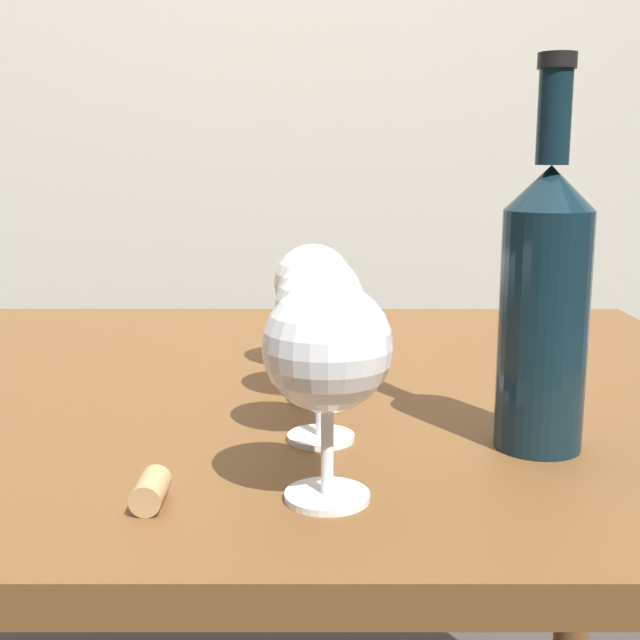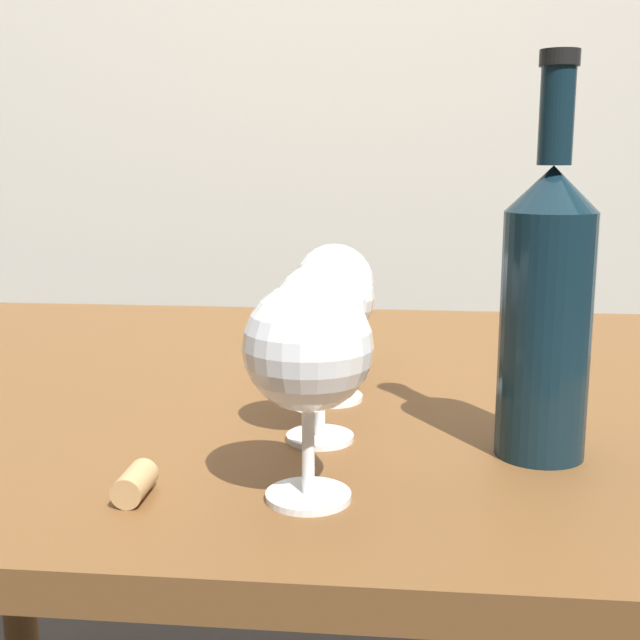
{
  "view_description": "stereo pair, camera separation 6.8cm",
  "coord_description": "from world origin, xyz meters",
  "px_view_note": "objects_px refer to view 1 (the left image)",
  "views": [
    {
      "loc": [
        0.08,
        -0.86,
        0.95
      ],
      "look_at": [
        0.08,
        -0.19,
        0.81
      ],
      "focal_mm": 46.38,
      "sensor_mm": 36.0,
      "label": 1
    },
    {
      "loc": [
        0.15,
        -0.85,
        0.95
      ],
      "look_at": [
        0.08,
        -0.19,
        0.81
      ],
      "focal_mm": 46.38,
      "sensor_mm": 36.0,
      "label": 2
    }
  ],
  "objects_px": {
    "wine_glass_cabernet": "(320,314)",
    "wine_glass_white": "(319,301)",
    "wine_glass_merlot": "(326,351)",
    "wine_bottle": "(543,301)",
    "cork": "(150,491)",
    "wine_glass_chardonnay": "(312,286)"
  },
  "relations": [
    {
      "from": "wine_glass_cabernet",
      "to": "wine_glass_white",
      "type": "bearing_deg",
      "value": 90.58
    },
    {
      "from": "wine_glass_merlot",
      "to": "wine_glass_cabernet",
      "type": "xyz_separation_m",
      "value": [
        -0.0,
        0.12,
        0.0
      ]
    },
    {
      "from": "wine_glass_white",
      "to": "cork",
      "type": "distance_m",
      "value": 0.29
    },
    {
      "from": "wine_glass_cabernet",
      "to": "wine_glass_white",
      "type": "xyz_separation_m",
      "value": [
        -0.0,
        0.12,
        -0.01
      ]
    },
    {
      "from": "wine_glass_white",
      "to": "wine_glass_cabernet",
      "type": "bearing_deg",
      "value": -89.42
    },
    {
      "from": "wine_glass_cabernet",
      "to": "wine_bottle",
      "type": "bearing_deg",
      "value": -5.21
    },
    {
      "from": "wine_glass_merlot",
      "to": "wine_glass_cabernet",
      "type": "distance_m",
      "value": 0.12
    },
    {
      "from": "wine_glass_merlot",
      "to": "cork",
      "type": "height_order",
      "value": "wine_glass_merlot"
    },
    {
      "from": "wine_glass_merlot",
      "to": "wine_bottle",
      "type": "xyz_separation_m",
      "value": [
        0.18,
        0.11,
        0.02
      ]
    },
    {
      "from": "wine_glass_cabernet",
      "to": "wine_glass_white",
      "type": "distance_m",
      "value": 0.12
    },
    {
      "from": "wine_glass_chardonnay",
      "to": "wine_glass_merlot",
      "type": "bearing_deg",
      "value": -88.0
    },
    {
      "from": "wine_glass_cabernet",
      "to": "cork",
      "type": "bearing_deg",
      "value": -131.26
    },
    {
      "from": "wine_glass_cabernet",
      "to": "cork",
      "type": "xyz_separation_m",
      "value": [
        -0.12,
        -0.13,
        -0.1
      ]
    },
    {
      "from": "wine_glass_white",
      "to": "wine_glass_chardonnay",
      "type": "distance_m",
      "value": 0.12
    },
    {
      "from": "wine_glass_merlot",
      "to": "wine_bottle",
      "type": "relative_size",
      "value": 0.49
    },
    {
      "from": "wine_bottle",
      "to": "cork",
      "type": "relative_size",
      "value": 7.49
    },
    {
      "from": "wine_glass_merlot",
      "to": "cork",
      "type": "relative_size",
      "value": 3.7
    },
    {
      "from": "wine_glass_merlot",
      "to": "cork",
      "type": "distance_m",
      "value": 0.16
    },
    {
      "from": "wine_glass_chardonnay",
      "to": "wine_bottle",
      "type": "xyz_separation_m",
      "value": [
        0.19,
        -0.26,
        0.03
      ]
    },
    {
      "from": "wine_glass_cabernet",
      "to": "wine_glass_chardonnay",
      "type": "bearing_deg",
      "value": 92.01
    },
    {
      "from": "wine_glass_chardonnay",
      "to": "wine_bottle",
      "type": "distance_m",
      "value": 0.32
    },
    {
      "from": "wine_glass_merlot",
      "to": "cork",
      "type": "bearing_deg",
      "value": -175.2
    }
  ]
}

